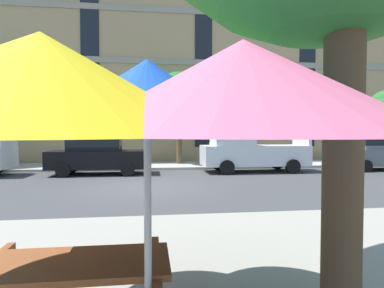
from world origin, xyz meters
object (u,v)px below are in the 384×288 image
Objects in this scene: sedan_black at (98,154)px; sedan_gray at (378,151)px; street_tree_middle at (181,96)px; pickup_white_midblock at (249,151)px; patio_umbrella at (147,101)px.

sedan_black is 1.00× the size of sedan_gray.
sedan_black is at bearing 180.00° from sedan_gray.
street_tree_middle is at bearing 39.18° from sedan_black.
pickup_white_midblock is 1.32× the size of patio_umbrella.
pickup_white_midblock is at bearing 0.00° from sedan_black.
patio_umbrella reaches higher than pickup_white_midblock.
sedan_black is 14.10m from sedan_gray.
pickup_white_midblock is at bearing 180.00° from sedan_gray.
pickup_white_midblock is (7.22, 0.00, 0.08)m from sedan_black.
sedan_gray is 10.92m from street_tree_middle.
street_tree_middle is (-3.00, 3.44, 3.03)m from pickup_white_midblock.
patio_umbrella reaches higher than sedan_black.
patio_umbrella is (2.37, -12.70, 1.24)m from sedan_black.
sedan_gray is (6.89, -0.00, -0.08)m from pickup_white_midblock.
street_tree_middle is (4.22, 3.44, 3.10)m from sedan_black.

